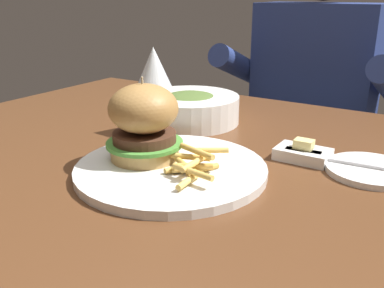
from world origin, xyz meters
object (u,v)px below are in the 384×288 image
(soup_bowl, at_px, (190,108))
(main_plate, at_px, (171,169))
(diner_person, at_px, (310,136))
(burger_sandwich, at_px, (144,122))
(butter_dish, at_px, (303,153))
(wine_glass, at_px, (154,70))
(bread_plate, at_px, (371,170))
(table_knife, at_px, (338,159))

(soup_bowl, bearing_deg, main_plate, -63.25)
(main_plate, xyz_separation_m, diner_person, (-0.03, 0.83, -0.18))
(main_plate, relative_size, burger_sandwich, 2.26)
(butter_dish, bearing_deg, diner_person, 105.43)
(soup_bowl, bearing_deg, wine_glass, -99.42)
(wine_glass, bearing_deg, butter_dish, 3.07)
(main_plate, bearing_deg, diner_person, 91.80)
(butter_dish, height_order, soup_bowl, soup_bowl)
(main_plate, relative_size, bread_plate, 2.16)
(burger_sandwich, distance_m, bread_plate, 0.37)
(table_knife, height_order, diner_person, diner_person)
(burger_sandwich, height_order, wine_glass, wine_glass)
(main_plate, distance_m, burger_sandwich, 0.09)
(diner_person, bearing_deg, wine_glass, -100.07)
(bread_plate, distance_m, butter_dish, 0.11)
(wine_glass, xyz_separation_m, diner_person, (0.12, 0.67, -0.30))
(bread_plate, height_order, table_knife, table_knife)
(bread_plate, height_order, diner_person, diner_person)
(wine_glass, relative_size, soup_bowl, 0.81)
(butter_dish, height_order, diner_person, diner_person)
(main_plate, xyz_separation_m, butter_dish, (0.16, 0.17, 0.00))
(main_plate, height_order, table_knife, table_knife)
(main_plate, relative_size, wine_glass, 1.75)
(burger_sandwich, bearing_deg, diner_person, 88.01)
(burger_sandwich, bearing_deg, wine_glass, 121.61)
(wine_glass, bearing_deg, diner_person, 79.93)
(burger_sandwich, relative_size, wine_glass, 0.77)
(wine_glass, bearing_deg, main_plate, -46.26)
(main_plate, height_order, soup_bowl, soup_bowl)
(main_plate, height_order, burger_sandwich, burger_sandwich)
(bread_plate, xyz_separation_m, diner_person, (-0.29, 0.65, -0.18))
(main_plate, height_order, butter_dish, butter_dish)
(main_plate, xyz_separation_m, soup_bowl, (-0.13, 0.25, 0.03))
(table_knife, height_order, butter_dish, butter_dish)
(wine_glass, relative_size, diner_person, 0.15)
(table_knife, distance_m, butter_dish, 0.06)
(table_knife, relative_size, diner_person, 0.18)
(butter_dish, xyz_separation_m, soup_bowl, (-0.28, 0.09, 0.02))
(burger_sandwich, relative_size, butter_dish, 1.49)
(soup_bowl, bearing_deg, diner_person, 79.81)
(burger_sandwich, height_order, bread_plate, burger_sandwich)
(butter_dish, distance_m, diner_person, 0.71)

